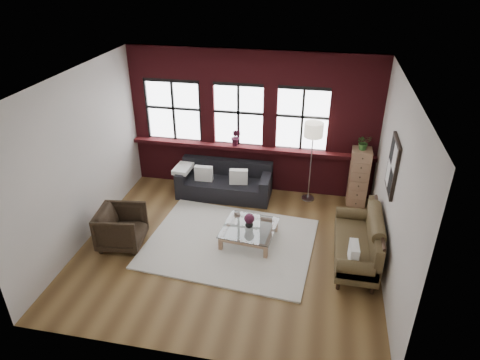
% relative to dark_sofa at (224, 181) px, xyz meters
% --- Properties ---
extents(floor, '(5.50, 5.50, 0.00)m').
position_rel_dark_sofa_xyz_m(floor, '(0.52, -1.90, -0.38)').
color(floor, brown).
rests_on(floor, ground).
extents(ceiling, '(5.50, 5.50, 0.00)m').
position_rel_dark_sofa_xyz_m(ceiling, '(0.52, -1.90, 2.82)').
color(ceiling, white).
rests_on(ceiling, ground).
extents(wall_back, '(5.50, 0.00, 5.50)m').
position_rel_dark_sofa_xyz_m(wall_back, '(0.52, 0.60, 1.22)').
color(wall_back, beige).
rests_on(wall_back, ground).
extents(wall_front, '(5.50, 0.00, 5.50)m').
position_rel_dark_sofa_xyz_m(wall_front, '(0.52, -4.40, 1.22)').
color(wall_front, beige).
rests_on(wall_front, ground).
extents(wall_left, '(0.00, 5.00, 5.00)m').
position_rel_dark_sofa_xyz_m(wall_left, '(-2.23, -1.90, 1.22)').
color(wall_left, beige).
rests_on(wall_left, ground).
extents(wall_right, '(0.00, 5.00, 5.00)m').
position_rel_dark_sofa_xyz_m(wall_right, '(3.27, -1.90, 1.22)').
color(wall_right, beige).
rests_on(wall_right, ground).
extents(brick_backwall, '(5.50, 0.12, 3.20)m').
position_rel_dark_sofa_xyz_m(brick_backwall, '(0.52, 0.54, 1.22)').
color(brick_backwall, '#541319').
rests_on(brick_backwall, floor).
extents(sill_ledge, '(5.50, 0.30, 0.08)m').
position_rel_dark_sofa_xyz_m(sill_ledge, '(0.52, 0.45, 0.66)').
color(sill_ledge, '#541319').
rests_on(sill_ledge, brick_backwall).
extents(window_left, '(1.38, 0.10, 1.50)m').
position_rel_dark_sofa_xyz_m(window_left, '(-1.28, 0.55, 1.37)').
color(window_left, black).
rests_on(window_left, brick_backwall).
extents(window_mid, '(1.38, 0.10, 1.50)m').
position_rel_dark_sofa_xyz_m(window_mid, '(0.22, 0.55, 1.37)').
color(window_mid, black).
rests_on(window_mid, brick_backwall).
extents(window_right, '(1.38, 0.10, 1.50)m').
position_rel_dark_sofa_xyz_m(window_right, '(1.62, 0.55, 1.37)').
color(window_right, black).
rests_on(window_right, brick_backwall).
extents(wall_poster, '(0.05, 0.74, 0.94)m').
position_rel_dark_sofa_xyz_m(wall_poster, '(3.24, -1.60, 1.47)').
color(wall_poster, black).
rests_on(wall_poster, wall_right).
extents(shag_rug, '(3.28, 2.67, 0.03)m').
position_rel_dark_sofa_xyz_m(shag_rug, '(0.52, -1.77, -0.36)').
color(shag_rug, beige).
rests_on(shag_rug, floor).
extents(dark_sofa, '(2.09, 0.85, 0.76)m').
position_rel_dark_sofa_xyz_m(dark_sofa, '(0.00, 0.00, 0.00)').
color(dark_sofa, black).
rests_on(dark_sofa, floor).
extents(pillow_a, '(0.40, 0.15, 0.34)m').
position_rel_dark_sofa_xyz_m(pillow_a, '(-0.45, -0.10, 0.19)').
color(pillow_a, white).
rests_on(pillow_a, dark_sofa).
extents(pillow_b, '(0.42, 0.19, 0.34)m').
position_rel_dark_sofa_xyz_m(pillow_b, '(0.35, -0.10, 0.19)').
color(pillow_b, white).
rests_on(pillow_b, dark_sofa).
extents(vintage_settee, '(0.81, 1.82, 0.97)m').
position_rel_dark_sofa_xyz_m(vintage_settee, '(2.82, -1.85, 0.11)').
color(vintage_settee, '#4C3D23').
rests_on(vintage_settee, floor).
extents(pillow_settee, '(0.16, 0.39, 0.34)m').
position_rel_dark_sofa_xyz_m(pillow_settee, '(2.74, -2.40, 0.22)').
color(pillow_settee, white).
rests_on(pillow_settee, vintage_settee).
extents(armchair, '(0.92, 0.90, 0.76)m').
position_rel_dark_sofa_xyz_m(armchair, '(-1.48, -2.17, -0.00)').
color(armchair, black).
rests_on(armchair, floor).
extents(coffee_table, '(1.07, 1.07, 0.33)m').
position_rel_dark_sofa_xyz_m(coffee_table, '(0.86, -1.62, -0.22)').
color(coffee_table, '#A17757').
rests_on(coffee_table, shag_rug).
extents(vase, '(0.18, 0.18, 0.16)m').
position_rel_dark_sofa_xyz_m(vase, '(0.86, -1.62, 0.02)').
color(vase, '#B2B2B2').
rests_on(vase, coffee_table).
extents(flowers, '(0.20, 0.20, 0.20)m').
position_rel_dark_sofa_xyz_m(flowers, '(0.86, -1.62, 0.14)').
color(flowers, '#4D1A30').
rests_on(flowers, vase).
extents(drawer_chest, '(0.40, 0.40, 1.30)m').
position_rel_dark_sofa_xyz_m(drawer_chest, '(2.93, 0.24, 0.27)').
color(drawer_chest, '#A17757').
rests_on(drawer_chest, floor).
extents(potted_plant_top, '(0.36, 0.33, 0.33)m').
position_rel_dark_sofa_xyz_m(potted_plant_top, '(2.93, 0.24, 1.09)').
color(potted_plant_top, '#2D5923').
rests_on(potted_plant_top, drawer_chest).
extents(floor_lamp, '(0.40, 0.40, 1.97)m').
position_rel_dark_sofa_xyz_m(floor_lamp, '(1.88, 0.21, 0.61)').
color(floor_lamp, '#A5A5A8').
rests_on(floor_lamp, floor).
extents(sill_plant, '(0.26, 0.23, 0.40)m').
position_rel_dark_sofa_xyz_m(sill_plant, '(0.18, 0.42, 0.90)').
color(sill_plant, '#4D1A30').
rests_on(sill_plant, sill_ledge).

